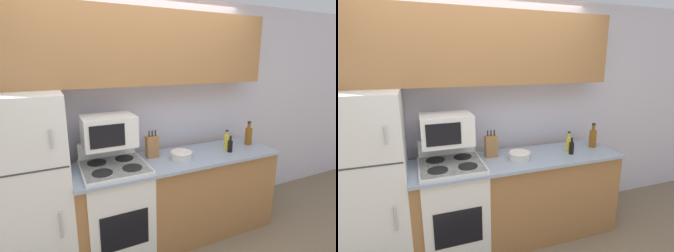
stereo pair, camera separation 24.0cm
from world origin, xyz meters
The scene contains 11 objects.
wall_back centered at (0.00, 0.73, 1.27)m, with size 8.00×0.05×2.55m.
lower_cabinets centered at (0.31, 0.29, 0.46)m, with size 2.16×0.62×0.93m.
refrigerator centered at (-1.08, 0.35, 0.83)m, with size 0.62×0.72×1.66m.
upper_cabinets centered at (0.00, 0.56, 2.01)m, with size 2.78×0.31×0.71m.
stove centered at (-0.38, 0.28, 0.49)m, with size 0.59×0.61×1.12m.
microwave centered at (-0.39, 0.38, 1.26)m, with size 0.47×0.37×0.28m.
knife_block centered at (0.05, 0.40, 1.04)m, with size 0.12×0.09×0.29m.
bowl centered at (0.29, 0.23, 0.97)m, with size 0.22×0.22×0.08m.
bottle_whiskey centered at (1.23, 0.31, 1.04)m, with size 0.08×0.08×0.28m.
bottle_cooking_spray centered at (0.90, 0.29, 1.01)m, with size 0.06×0.06×0.22m.
bottle_soy_sauce centered at (0.87, 0.19, 1.00)m, with size 0.05×0.05×0.18m.
Camera 1 is at (-0.88, -1.97, 1.90)m, focal length 28.00 mm.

